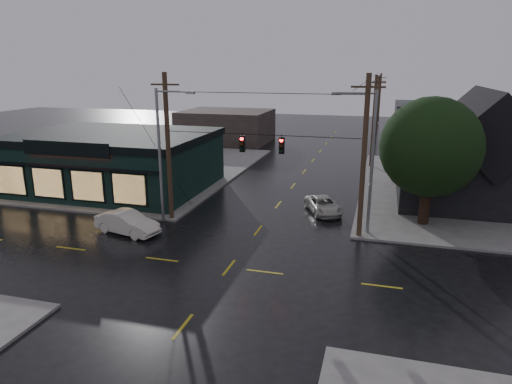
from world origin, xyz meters
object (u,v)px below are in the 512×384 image
(suv_silver, at_px, (323,205))
(utility_pole_ne, at_px, (359,237))
(utility_pole_nw, at_px, (172,219))
(sedan_cream, at_px, (127,223))
(corner_tree, at_px, (431,147))

(suv_silver, bearing_deg, utility_pole_ne, -82.20)
(utility_pole_nw, xyz_separation_m, suv_silver, (10.15, 4.43, 0.58))
(utility_pole_nw, distance_m, sedan_cream, 3.73)
(sedan_cream, bearing_deg, utility_pole_ne, -63.71)
(suv_silver, bearing_deg, corner_tree, -32.62)
(utility_pole_nw, bearing_deg, corner_tree, 11.57)
(utility_pole_nw, bearing_deg, utility_pole_ne, 0.00)
(corner_tree, xyz_separation_m, utility_pole_ne, (-4.09, -3.50, -5.39))
(sedan_cream, bearing_deg, suv_silver, -43.02)
(utility_pole_nw, height_order, sedan_cream, utility_pole_nw)
(utility_pole_ne, bearing_deg, sedan_cream, -167.15)
(corner_tree, relative_size, utility_pole_ne, 0.84)
(utility_pole_ne, xyz_separation_m, sedan_cream, (-14.53, -3.32, 0.73))
(corner_tree, distance_m, utility_pole_nw, 18.25)
(utility_pole_nw, xyz_separation_m, utility_pole_ne, (13.00, 0.00, 0.00))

